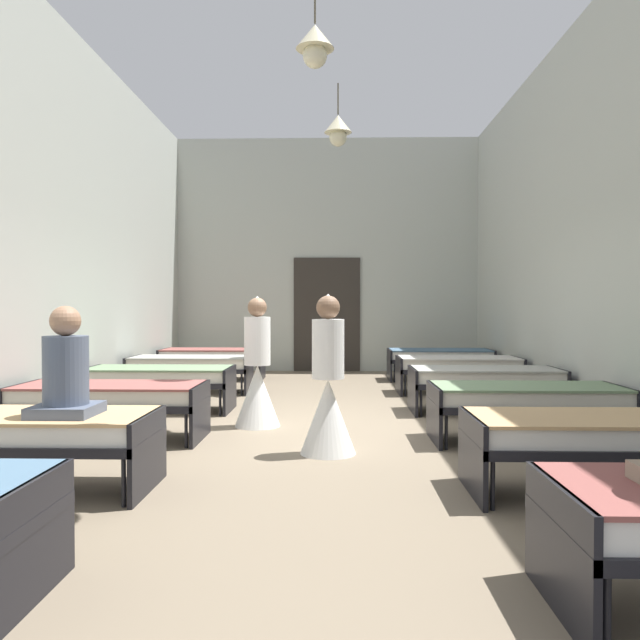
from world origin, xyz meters
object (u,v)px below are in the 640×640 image
(bed_right_row_1, at_px, (601,435))
(bed_right_row_2, at_px, (527,399))
(bed_left_row_5, at_px, (213,356))
(nurse_near_aisle, at_px, (257,380))
(nurse_mid_aisle, at_px, (328,397))
(bed_right_row_5, at_px, (440,357))
(patient_seated_primary, at_px, (66,375))
(bed_left_row_4, at_px, (191,365))
(bed_left_row_3, at_px, (159,378))
(bed_left_row_1, at_px, (24,432))
(bed_right_row_3, at_px, (485,379))
(bed_left_row_2, at_px, (110,397))
(bed_right_row_4, at_px, (458,366))

(bed_right_row_1, xyz_separation_m, bed_right_row_2, (0.00, 1.75, 0.00))
(bed_left_row_5, relative_size, nurse_near_aisle, 1.28)
(nurse_near_aisle, bearing_deg, nurse_mid_aisle, -12.35)
(bed_right_row_5, distance_m, nurse_mid_aisle, 6.13)
(bed_right_row_1, bearing_deg, patient_seated_primary, -178.94)
(bed_left_row_4, height_order, nurse_near_aisle, nurse_near_aisle)
(bed_right_row_1, relative_size, nurse_near_aisle, 1.28)
(nurse_mid_aisle, relative_size, patient_seated_primary, 1.86)
(bed_left_row_4, bearing_deg, bed_left_row_3, -90.00)
(bed_right_row_1, relative_size, bed_right_row_5, 1.00)
(bed_left_row_5, bearing_deg, bed_right_row_1, -58.84)
(nurse_near_aisle, relative_size, nurse_mid_aisle, 1.00)
(bed_right_row_5, bearing_deg, bed_right_row_2, -90.00)
(bed_left_row_1, relative_size, nurse_mid_aisle, 1.28)
(bed_right_row_3, bearing_deg, bed_left_row_4, 157.54)
(bed_left_row_1, xyz_separation_m, bed_right_row_1, (4.24, 0.00, 0.00))
(bed_right_row_2, height_order, patient_seated_primary, patient_seated_primary)
(bed_left_row_5, bearing_deg, bed_left_row_4, -90.00)
(bed_left_row_2, distance_m, patient_seated_primary, 1.91)
(bed_right_row_1, xyz_separation_m, bed_left_row_5, (-4.24, 7.01, 0.00))
(nurse_mid_aisle, bearing_deg, bed_left_row_2, -158.51)
(bed_left_row_4, xyz_separation_m, bed_right_row_5, (4.24, 1.75, 0.00))
(bed_left_row_5, bearing_deg, bed_right_row_2, -51.12)
(bed_right_row_5, bearing_deg, bed_left_row_5, 180.00)
(bed_right_row_1, relative_size, bed_right_row_3, 1.00)
(bed_right_row_5, bearing_deg, bed_left_row_3, -140.41)
(bed_left_row_3, xyz_separation_m, bed_right_row_5, (4.24, 3.50, 0.00))
(bed_right_row_1, bearing_deg, bed_left_row_3, 140.41)
(bed_right_row_2, relative_size, nurse_mid_aisle, 1.28)
(bed_left_row_1, height_order, bed_right_row_3, same)
(bed_right_row_1, height_order, bed_left_row_2, same)
(bed_left_row_2, height_order, bed_left_row_5, same)
(patient_seated_primary, bearing_deg, bed_right_row_4, 53.88)
(bed_right_row_1, relative_size, nurse_mid_aisle, 1.28)
(bed_left_row_2, relative_size, nurse_mid_aisle, 1.28)
(bed_left_row_2, xyz_separation_m, bed_left_row_5, (0.00, 5.26, 0.00))
(bed_left_row_2, distance_m, bed_left_row_4, 3.50)
(bed_right_row_2, bearing_deg, nurse_mid_aisle, -164.95)
(bed_left_row_3, xyz_separation_m, nurse_near_aisle, (1.42, -0.99, 0.09))
(bed_right_row_4, bearing_deg, bed_left_row_1, -128.88)
(bed_left_row_3, height_order, nurse_near_aisle, nurse_near_aisle)
(bed_left_row_2, xyz_separation_m, bed_right_row_5, (4.24, 5.26, 0.00))
(bed_left_row_2, height_order, bed_left_row_3, same)
(bed_left_row_2, relative_size, bed_left_row_5, 1.00)
(nurse_near_aisle, height_order, patient_seated_primary, nurse_near_aisle)
(nurse_near_aisle, height_order, nurse_mid_aisle, same)
(bed_right_row_4, height_order, nurse_mid_aisle, nurse_mid_aisle)
(bed_right_row_5, relative_size, nurse_mid_aisle, 1.28)
(bed_left_row_4, bearing_deg, bed_right_row_4, 0.00)
(bed_right_row_1, bearing_deg, bed_right_row_5, 90.00)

